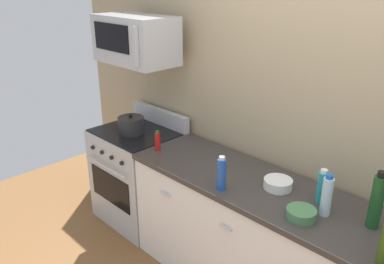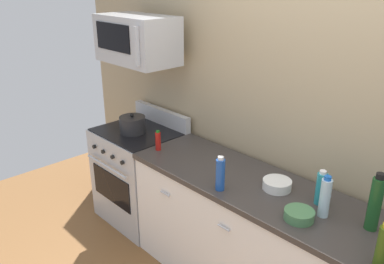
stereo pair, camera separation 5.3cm
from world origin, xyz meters
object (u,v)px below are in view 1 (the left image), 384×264
bottle_wine_green (377,201)px  stockpot (131,125)px  bowl_white_ceramic (278,183)px  bottle_dish_soap (322,187)px  bowl_green_glaze (301,213)px  microwave (135,39)px  bottle_water_clear (327,196)px  bottle_soda_blue (222,174)px  range_oven (139,175)px  bottle_hot_sauce_red (158,141)px

bottle_wine_green → stockpot: size_ratio=1.49×
bottle_wine_green → bowl_white_ceramic: bearing=-178.7°
bottle_dish_soap → bowl_green_glaze: size_ratio=1.29×
microwave → stockpot: size_ratio=3.18×
bottle_water_clear → bowl_white_ceramic: size_ratio=1.38×
microwave → bottle_soda_blue: size_ratio=3.07×
bowl_white_ceramic → bottle_water_clear: bearing=-10.0°
range_oven → bottle_hot_sauce_red: (0.46, -0.13, 0.53)m
bowl_green_glaze → range_oven: bearing=175.2°
bowl_green_glaze → bottle_hot_sauce_red: bearing=179.0°
bowl_green_glaze → bowl_white_ceramic: bowl_white_ceramic is taller
bottle_soda_blue → bowl_white_ceramic: (0.26, 0.28, -0.08)m
microwave → bottle_water_clear: microwave is taller
microwave → bowl_green_glaze: size_ratio=4.20×
microwave → stockpot: (-0.00, -0.10, -0.75)m
bottle_soda_blue → bowl_white_ceramic: bottle_soda_blue is taller
bottle_dish_soap → bottle_soda_blue: bottle_soda_blue is taller
bottle_hot_sauce_red → bowl_white_ceramic: bottle_hot_sauce_red is taller
bottle_water_clear → bowl_white_ceramic: bottle_water_clear is taller
microwave → bottle_soda_blue: microwave is taller
bowl_white_ceramic → bottle_dish_soap: bearing=8.3°
range_oven → bowl_white_ceramic: (1.51, 0.05, 0.49)m
bottle_wine_green → bowl_white_ceramic: bottle_wine_green is taller
bottle_hot_sauce_red → stockpot: stockpot is taller
bottle_wine_green → stockpot: 2.14m
bottle_dish_soap → bottle_hot_sauce_red: size_ratio=1.35×
bottle_dish_soap → bottle_soda_blue: 0.64m
bottle_soda_blue → stockpot: bearing=171.8°
range_oven → bottle_soda_blue: size_ratio=4.41×
stockpot → bottle_water_clear: bearing=1.2°
bottle_dish_soap → stockpot: bottle_dish_soap is taller
range_oven → microwave: size_ratio=1.44×
bottle_wine_green → bottle_water_clear: bottle_wine_green is taller
bottle_wine_green → bottle_water_clear: bearing=-162.3°
bowl_green_glaze → bowl_white_ceramic: size_ratio=0.92×
bottle_hot_sauce_red → range_oven: bearing=164.6°
bottle_wine_green → bowl_white_ceramic: (-0.63, -0.01, -0.13)m
range_oven → bottle_wine_green: 2.22m
bottle_soda_blue → bowl_green_glaze: (0.56, 0.08, -0.08)m
bottle_water_clear → microwave: bearing=178.2°
bottle_soda_blue → bottle_wine_green: bearing=18.6°
bottle_water_clear → stockpot: bearing=-178.8°
bottle_hot_sauce_red → bowl_green_glaze: size_ratio=0.96×
bottle_water_clear → bottle_soda_blue: bearing=-161.1°
microwave → bowl_white_ceramic: 1.70m
bottle_dish_soap → bowl_green_glaze: 0.26m
range_oven → bottle_dish_soap: (1.80, 0.09, 0.56)m
bottle_hot_sauce_red → bottle_water_clear: (1.42, 0.11, 0.05)m
bottle_soda_blue → bottle_water_clear: 0.67m
range_oven → bottle_water_clear: size_ratio=4.02×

